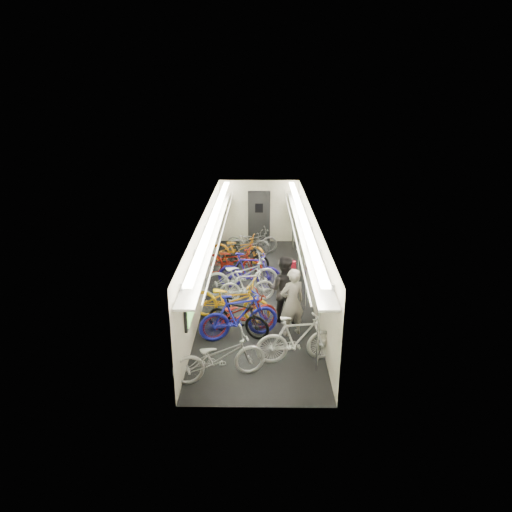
{
  "coord_description": "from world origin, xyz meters",
  "views": [
    {
      "loc": [
        0.07,
        -12.01,
        5.54
      ],
      "look_at": [
        -0.06,
        0.1,
        1.15
      ],
      "focal_mm": 32.0,
      "sensor_mm": 36.0,
      "label": 1
    }
  ],
  "objects_px": {
    "passenger_mid": "(284,289)",
    "backpack": "(291,268)",
    "bicycle_0": "(219,357)",
    "bicycle_1": "(239,316)",
    "passenger_near": "(292,302)"
  },
  "relations": [
    {
      "from": "bicycle_1",
      "to": "backpack",
      "type": "bearing_deg",
      "value": -61.58
    },
    {
      "from": "passenger_mid",
      "to": "backpack",
      "type": "bearing_deg",
      "value": -106.41
    },
    {
      "from": "passenger_near",
      "to": "backpack",
      "type": "relative_size",
      "value": 4.45
    },
    {
      "from": "bicycle_1",
      "to": "passenger_near",
      "type": "bearing_deg",
      "value": -98.05
    },
    {
      "from": "passenger_mid",
      "to": "backpack",
      "type": "relative_size",
      "value": 4.56
    },
    {
      "from": "bicycle_0",
      "to": "passenger_near",
      "type": "distance_m",
      "value": 2.43
    },
    {
      "from": "passenger_near",
      "to": "passenger_mid",
      "type": "bearing_deg",
      "value": -100.84
    },
    {
      "from": "bicycle_0",
      "to": "passenger_mid",
      "type": "xyz_separation_m",
      "value": [
        1.4,
        2.56,
        0.36
      ]
    },
    {
      "from": "bicycle_0",
      "to": "passenger_mid",
      "type": "bearing_deg",
      "value": -46.6
    },
    {
      "from": "bicycle_0",
      "to": "backpack",
      "type": "distance_m",
      "value": 3.41
    },
    {
      "from": "bicycle_0",
      "to": "passenger_mid",
      "type": "distance_m",
      "value": 2.94
    },
    {
      "from": "backpack",
      "to": "passenger_near",
      "type": "bearing_deg",
      "value": -92.71
    },
    {
      "from": "bicycle_0",
      "to": "bicycle_1",
      "type": "distance_m",
      "value": 1.66
    },
    {
      "from": "passenger_mid",
      "to": "bicycle_1",
      "type": "bearing_deg",
      "value": 51.33
    },
    {
      "from": "passenger_mid",
      "to": "bicycle_0",
      "type": "bearing_deg",
      "value": 72.08
    }
  ]
}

